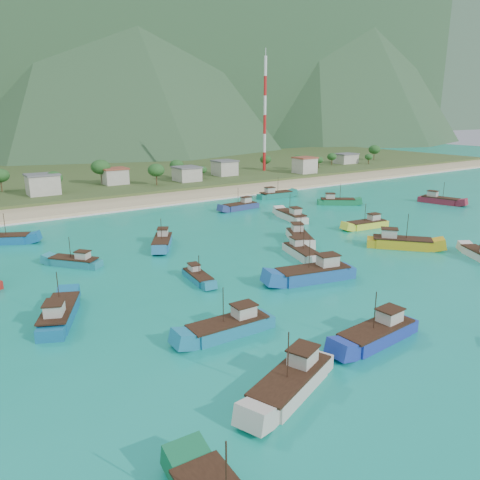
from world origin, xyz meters
TOP-DOWN VIEW (x-y plane):
  - ground at (0.00, 0.00)m, footprint 600.00×600.00m
  - beach at (0.00, 79.00)m, footprint 400.00×18.00m
  - land at (0.00, 140.00)m, footprint 400.00×110.00m
  - surf_line at (0.00, 69.50)m, footprint 400.00×2.50m
  - village at (-1.68, 102.34)m, footprint 224.47×26.30m
  - vegetation at (-7.36, 103.45)m, footprint 275.59×25.78m
  - radio_tower at (66.76, 108.00)m, footprint 1.20×1.20m
  - boat_1 at (8.37, 18.84)m, footprint 8.30×11.68m
  - boat_5 at (-16.56, 31.90)m, footprint 8.17×10.79m
  - boat_7 at (35.78, 61.29)m, footprint 11.76×4.36m
  - boat_8 at (-42.85, 52.34)m, footprint 11.60×8.06m
  - boat_9 at (-4.79, 0.25)m, footprint 13.73×6.73m
  - boat_10 at (20.30, 35.44)m, footprint 5.58×11.86m
  - boat_11 at (-34.59, 29.26)m, footprint 8.23×9.04m
  - boat_12 at (22.00, 4.10)m, footprint 11.10×11.81m
  - boat_13 at (-27.89, -21.36)m, footprint 12.50×7.71m
  - boat_15 at (1.94, 10.96)m, footprint 5.68×10.95m
  - boat_16 at (69.94, 27.09)m, footprint 6.14×11.95m
  - boat_17 at (-26.30, -7.86)m, footprint 11.40×3.63m
  - boat_18 at (29.37, 19.02)m, footprint 10.80×4.33m
  - boat_22 at (-20.34, 10.69)m, footprint 3.27×8.31m
  - boat_24 at (-42.55, 7.58)m, footprint 8.00×12.01m
  - boat_26 at (16.91, 52.97)m, footprint 11.02×3.97m
  - boat_30 at (43.90, 42.89)m, footprint 10.55×8.98m
  - boat_32 at (-12.84, -19.25)m, footprint 11.90×4.23m

SIDE VIEW (x-z plane):
  - ground at x=0.00m, z-range 0.00..0.00m
  - beach at x=0.00m, z-range -0.60..0.60m
  - land at x=0.00m, z-range -1.20..1.20m
  - surf_line at x=0.00m, z-range -0.04..0.04m
  - boat_22 at x=-20.34m, z-range -1.91..2.87m
  - boat_11 at x=-34.59m, z-range -2.17..3.42m
  - boat_15 at x=1.94m, z-range -2.37..3.84m
  - boat_18 at x=29.37m, z-range -2.37..3.84m
  - boat_5 at x=-16.56m, z-range -2.40..3.91m
  - boat_30 at x=43.90m, z-range -2.42..3.95m
  - boat_26 at x=16.91m, z-range -2.43..3.97m
  - boat_8 at x=-42.85m, z-range -2.52..4.16m
  - boat_17 at x=-26.30m, z-range -2.52..4.17m
  - boat_10 at x=20.30m, z-range -2.54..4.21m
  - boat_1 at x=8.37m, z-range -2.54..4.21m
  - boat_16 at x=69.94m, z-range -2.55..4.23m
  - boat_7 at x=35.78m, z-range -2.56..4.25m
  - boat_24 at x=-42.55m, z-range -2.58..4.30m
  - boat_32 at x=-12.84m, z-range -2.59..4.32m
  - boat_13 at x=-27.89m, z-range -2.66..4.45m
  - boat_12 at x=22.00m, z-range -2.75..4.65m
  - boat_9 at x=-4.79m, z-range -2.87..4.92m
  - village at x=-1.68m, z-range 0.80..8.33m
  - vegetation at x=-7.36m, z-range 0.77..9.53m
  - radio_tower at x=66.76m, z-range 1.60..47.46m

